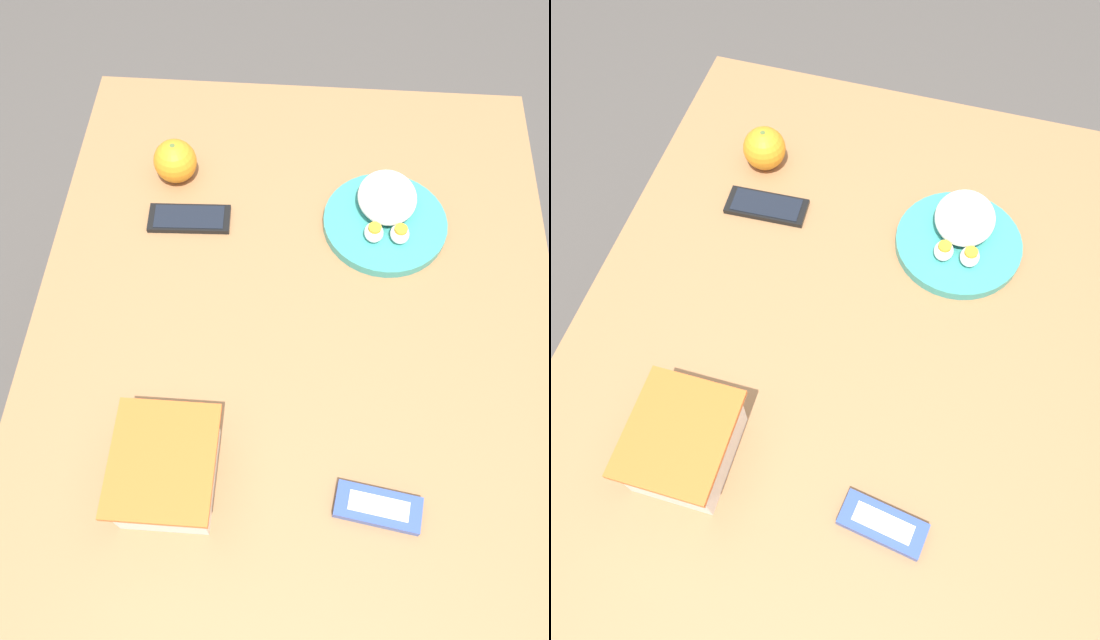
% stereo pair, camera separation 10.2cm
% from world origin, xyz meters
% --- Properties ---
extents(ground_plane, '(10.00, 10.00, 0.00)m').
position_xyz_m(ground_plane, '(0.00, 0.00, 0.00)').
color(ground_plane, '#4C4742').
extents(table, '(1.27, 0.90, 0.74)m').
position_xyz_m(table, '(0.00, 0.00, 0.63)').
color(table, '#996B42').
rests_on(table, ground_plane).
extents(food_container, '(0.17, 0.14, 0.10)m').
position_xyz_m(food_container, '(-0.22, 0.17, 0.78)').
color(food_container, white).
rests_on(food_container, table).
extents(orange_fruit, '(0.08, 0.08, 0.08)m').
position_xyz_m(orange_fruit, '(0.37, 0.24, 0.78)').
color(orange_fruit, orange).
rests_on(orange_fruit, table).
extents(rice_plate, '(0.23, 0.23, 0.07)m').
position_xyz_m(rice_plate, '(0.28, -0.15, 0.76)').
color(rice_plate, teal).
rests_on(rice_plate, table).
extents(candy_bar, '(0.07, 0.13, 0.02)m').
position_xyz_m(candy_bar, '(-0.24, -0.14, 0.75)').
color(candy_bar, '#334C9E').
rests_on(candy_bar, table).
extents(cell_phone, '(0.07, 0.15, 0.01)m').
position_xyz_m(cell_phone, '(0.26, 0.21, 0.74)').
color(cell_phone, black).
rests_on(cell_phone, table).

